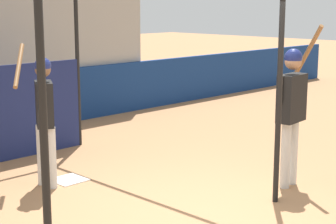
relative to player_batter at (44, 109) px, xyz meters
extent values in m
plane|color=#A8754C|center=(0.75, -2.23, -1.08)|extent=(60.00, 60.00, 0.00)
cube|color=#195B33|center=(1.85, 3.75, 0.11)|extent=(0.45, 0.40, 0.10)
cube|color=#195B33|center=(1.85, 3.93, 0.34)|extent=(0.45, 0.06, 0.40)
cube|color=#195B33|center=(2.40, 3.75, 0.11)|extent=(0.45, 0.40, 0.10)
cube|color=#195B33|center=(2.40, 3.93, 0.34)|extent=(0.45, 0.06, 0.40)
cube|color=#195B33|center=(2.95, 3.75, 0.11)|extent=(0.45, 0.40, 0.10)
cube|color=#195B33|center=(2.95, 3.93, 0.34)|extent=(0.45, 0.06, 0.40)
cube|color=#195B33|center=(3.50, 3.75, 0.11)|extent=(0.45, 0.40, 0.10)
cube|color=#195B33|center=(3.50, 3.93, 0.34)|extent=(0.45, 0.06, 0.40)
cube|color=#195B33|center=(4.05, 3.75, 0.11)|extent=(0.45, 0.40, 0.10)
cube|color=#195B33|center=(4.05, 3.93, 0.34)|extent=(0.45, 0.06, 0.40)
cube|color=#195B33|center=(2.40, 4.55, 0.51)|extent=(0.45, 0.40, 0.10)
cube|color=#195B33|center=(2.40, 4.73, 0.74)|extent=(0.45, 0.06, 0.40)
cube|color=#195B33|center=(2.95, 4.55, 0.51)|extent=(0.45, 0.40, 0.10)
cube|color=#195B33|center=(2.95, 4.73, 0.74)|extent=(0.45, 0.06, 0.40)
cube|color=#195B33|center=(3.50, 4.55, 0.51)|extent=(0.45, 0.40, 0.10)
cube|color=#195B33|center=(3.50, 4.73, 0.74)|extent=(0.45, 0.06, 0.40)
cube|color=#195B33|center=(4.05, 4.55, 0.51)|extent=(0.45, 0.40, 0.10)
cube|color=#195B33|center=(4.05, 4.73, 0.74)|extent=(0.45, 0.06, 0.40)
cube|color=#195B33|center=(2.40, 5.35, 0.91)|extent=(0.45, 0.40, 0.10)
cube|color=#195B33|center=(2.95, 5.35, 0.91)|extent=(0.45, 0.40, 0.10)
cube|color=#195B33|center=(2.95, 5.53, 1.14)|extent=(0.45, 0.06, 0.40)
cube|color=#195B33|center=(3.50, 5.35, 0.91)|extent=(0.45, 0.40, 0.10)
cube|color=#195B33|center=(3.50, 5.53, 1.14)|extent=(0.45, 0.06, 0.40)
cube|color=#195B33|center=(4.05, 5.35, 0.91)|extent=(0.45, 0.40, 0.10)
cube|color=#195B33|center=(4.05, 5.53, 1.14)|extent=(0.45, 0.06, 0.40)
cube|color=#195B33|center=(2.95, 6.15, 1.31)|extent=(0.45, 0.40, 0.10)
cube|color=#195B33|center=(3.50, 6.15, 1.31)|extent=(0.45, 0.40, 0.10)
cube|color=#195B33|center=(4.05, 6.15, 1.31)|extent=(0.45, 0.40, 0.10)
cylinder|color=black|center=(-1.66, -2.59, 0.33)|extent=(0.07, 0.07, 2.82)
cylinder|color=black|center=(1.70, -2.59, 0.33)|extent=(0.07, 0.07, 2.82)
cylinder|color=black|center=(1.70, 1.55, 0.33)|extent=(0.07, 0.07, 2.82)
cube|color=white|center=(0.35, -0.01, -1.07)|extent=(0.44, 0.44, 0.02)
cylinder|color=silver|center=(0.01, -0.13, -0.65)|extent=(0.18, 0.18, 0.85)
cylinder|color=silver|center=(0.00, 0.10, -0.65)|extent=(0.18, 0.18, 0.85)
cube|color=black|center=(0.00, -0.01, 0.07)|extent=(0.41, 0.49, 0.60)
sphere|color=brown|center=(0.00, -0.01, 0.54)|extent=(0.21, 0.21, 0.21)
sphere|color=navy|center=(0.00, -0.01, 0.59)|extent=(0.22, 0.22, 0.22)
cylinder|color=black|center=(-0.14, -0.19, 0.21)|extent=(0.10, 0.10, 0.33)
cylinder|color=black|center=(0.08, 0.21, 0.21)|extent=(0.10, 0.10, 0.33)
cylinder|color=brown|center=(-0.13, 0.36, 0.58)|extent=(0.52, 0.61, 0.55)
sphere|color=brown|center=(0.14, 0.13, 0.33)|extent=(0.08, 0.08, 0.08)
cylinder|color=silver|center=(2.25, -2.37, -0.62)|extent=(0.14, 0.14, 0.91)
cylinder|color=silver|center=(2.47, -2.34, -0.62)|extent=(0.14, 0.14, 0.91)
cube|color=black|center=(2.36, -2.36, 0.15)|extent=(0.50, 0.27, 0.64)
sphere|color=#A37556|center=(2.36, -2.36, 0.65)|extent=(0.23, 0.23, 0.23)
sphere|color=navy|center=(2.36, -2.36, 0.70)|extent=(0.24, 0.24, 0.24)
cylinder|color=black|center=(2.10, -2.34, 0.30)|extent=(0.08, 0.08, 0.35)
cylinder|color=black|center=(2.61, -2.29, 0.30)|extent=(0.08, 0.08, 0.35)
cylinder|color=brown|center=(2.74, -2.33, 0.73)|extent=(0.25, 0.57, 0.79)
sphere|color=brown|center=(2.49, -2.24, 0.35)|extent=(0.08, 0.08, 0.08)
camera|label=1|loc=(-4.07, -6.41, 1.41)|focal=60.00mm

